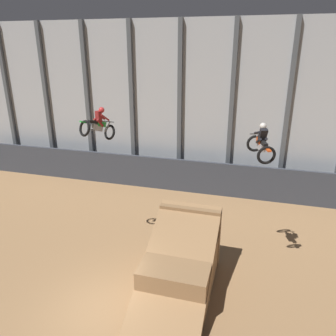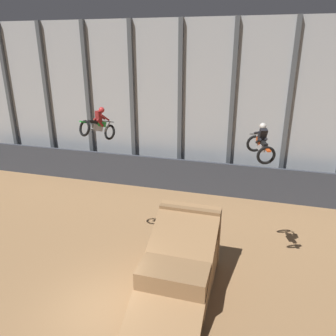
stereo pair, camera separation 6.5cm
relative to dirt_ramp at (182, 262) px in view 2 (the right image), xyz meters
name	(u,v)px [view 2 (the right image)]	position (x,y,z in m)	size (l,w,h in m)	color
ground_plane	(99,310)	(-2.62, -2.39, -1.00)	(60.00, 60.00, 0.00)	#9E754C
arena_back_wall	(181,108)	(-2.62, 10.24, 4.51)	(32.00, 0.40, 11.02)	#ADB2B7
lower_barrier	(176,175)	(-2.62, 9.07, 0.13)	(31.36, 0.20, 2.26)	#383D47
dirt_ramp	(182,262)	(0.00, 0.00, 0.00)	(2.68, 5.51, 2.96)	#966F48
rider_bike_left_air	(98,125)	(-4.51, 2.17, 4.97)	(1.40, 1.81, 1.63)	black
rider_bike_right_air	(261,144)	(2.68, 1.97, 4.72)	(1.19, 1.81, 1.48)	black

